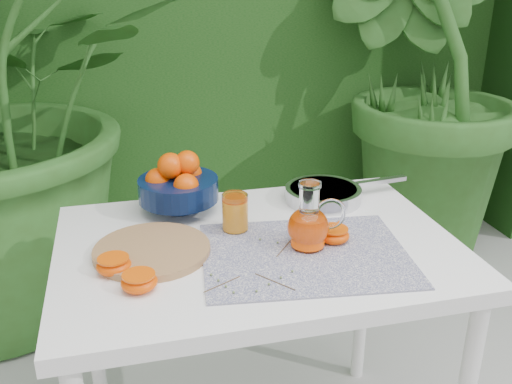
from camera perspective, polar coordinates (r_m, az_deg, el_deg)
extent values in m
imported|color=#2E591E|center=(2.86, 15.86, 11.17)|extent=(2.53, 2.53, 1.80)
cube|color=white|center=(1.46, 0.19, -5.76)|extent=(1.00, 0.70, 0.04)
cylinder|color=white|center=(1.88, -15.99, -13.02)|extent=(0.04, 0.04, 0.71)
cylinder|color=white|center=(2.02, 10.67, -9.70)|extent=(0.04, 0.04, 0.71)
cube|color=#0C1146|center=(1.39, 4.92, -6.21)|extent=(0.54, 0.44, 0.00)
cylinder|color=#A16B48|center=(1.41, -10.36, -5.77)|extent=(0.37, 0.37, 0.02)
cylinder|color=black|center=(1.63, -7.67, -1.31)|extent=(0.10, 0.10, 0.04)
cylinder|color=black|center=(1.61, -7.76, 0.30)|extent=(0.28, 0.28, 0.06)
sphere|color=#FF6602|center=(1.61, -9.80, 1.14)|extent=(0.09, 0.09, 0.07)
sphere|color=#FF6602|center=(1.64, -6.63, 1.80)|extent=(0.09, 0.09, 0.07)
sphere|color=#FF6602|center=(1.55, -7.00, 0.58)|extent=(0.09, 0.09, 0.07)
sphere|color=#FF6602|center=(1.65, -8.64, 1.80)|extent=(0.09, 0.09, 0.07)
sphere|color=#FF6602|center=(1.58, -8.55, 2.62)|extent=(0.09, 0.09, 0.07)
sphere|color=#FF6602|center=(1.58, -6.89, 2.93)|extent=(0.09, 0.09, 0.07)
cylinder|color=white|center=(1.42, 5.17, -5.31)|extent=(0.09, 0.09, 0.01)
ellipsoid|color=white|center=(1.40, 5.24, -3.50)|extent=(0.11, 0.11, 0.10)
cylinder|color=white|center=(1.37, 5.35, -0.65)|extent=(0.05, 0.05, 0.07)
cylinder|color=white|center=(1.36, 5.40, 0.74)|extent=(0.06, 0.06, 0.01)
torus|color=white|center=(1.40, 7.41, -2.20)|extent=(0.08, 0.02, 0.08)
cylinder|color=#D34004|center=(1.40, 5.23, -3.89)|extent=(0.09, 0.09, 0.07)
cylinder|color=white|center=(1.48, -2.10, -2.04)|extent=(0.07, 0.07, 0.10)
cylinder|color=orange|center=(1.49, -2.10, -2.32)|extent=(0.06, 0.06, 0.08)
cylinder|color=#DC4706|center=(1.47, -2.12, -0.84)|extent=(0.05, 0.05, 0.00)
cylinder|color=#BDBCC1|center=(1.69, 6.72, -0.22)|extent=(0.25, 0.25, 0.04)
cylinder|color=silver|center=(1.69, 6.75, 0.31)|extent=(0.22, 0.22, 0.01)
cube|color=#BDBCC1|center=(1.78, 12.40, 1.08)|extent=(0.17, 0.04, 0.01)
ellipsoid|color=#FF6602|center=(1.27, -11.61, -8.82)|extent=(0.10, 0.10, 0.04)
cylinder|color=#DC4706|center=(1.26, -11.67, -8.12)|extent=(0.09, 0.09, 0.00)
ellipsoid|color=#FF6602|center=(1.35, -14.03, -7.13)|extent=(0.10, 0.10, 0.04)
cylinder|color=#DC4706|center=(1.34, -14.11, -6.46)|extent=(0.09, 0.09, 0.00)
ellipsoid|color=#FF6602|center=(1.46, 7.77, -4.31)|extent=(0.10, 0.10, 0.04)
cylinder|color=#DC4706|center=(1.45, 7.81, -3.67)|extent=(0.09, 0.09, 0.00)
cylinder|color=brown|center=(1.27, 1.90, -8.95)|extent=(0.07, 0.09, 0.00)
sphere|color=#5B703A|center=(1.23, 0.05, -9.87)|extent=(0.01, 0.01, 0.01)
sphere|color=#5B703A|center=(1.26, 1.30, -9.19)|extent=(0.01, 0.01, 0.01)
sphere|color=#5B703A|center=(1.28, 2.50, -8.53)|extent=(0.01, 0.01, 0.01)
sphere|color=#5B703A|center=(1.31, 3.65, -7.90)|extent=(0.01, 0.01, 0.01)
cylinder|color=brown|center=(1.42, 3.07, -5.32)|extent=(0.08, 0.10, 0.00)
sphere|color=#5B703A|center=(1.44, 0.41, -4.73)|extent=(0.01, 0.01, 0.01)
sphere|color=#5B703A|center=(1.43, 2.18, -5.06)|extent=(0.01, 0.01, 0.01)
sphere|color=#5B703A|center=(1.42, 3.98, -5.39)|extent=(0.01, 0.01, 0.01)
sphere|color=#5B703A|center=(1.40, 5.82, -5.72)|extent=(0.01, 0.01, 0.01)
cylinder|color=brown|center=(1.26, -3.41, -9.19)|extent=(0.09, 0.05, 0.00)
sphere|color=#5B703A|center=(1.23, -2.26, -9.99)|extent=(0.01, 0.01, 0.01)
sphere|color=#5B703A|center=(1.25, -3.04, -9.39)|extent=(0.01, 0.01, 0.01)
sphere|color=#5B703A|center=(1.27, -3.79, -8.80)|extent=(0.01, 0.01, 0.01)
sphere|color=#5B703A|center=(1.30, -4.51, -8.23)|extent=(0.01, 0.01, 0.01)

